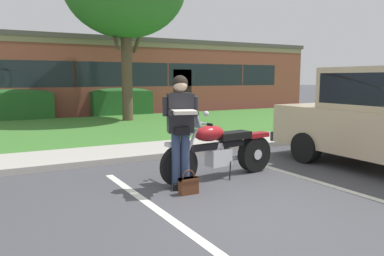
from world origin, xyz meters
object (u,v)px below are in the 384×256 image
at_px(handbag, 189,184).
at_px(brick_building, 57,76).
at_px(hedge_center_left, 121,101).
at_px(hedge_left, 14,104).
at_px(rider_person, 181,123).
at_px(motorcycle, 223,149).

distance_m(handbag, brick_building, 17.45).
bearing_deg(handbag, hedge_center_left, 77.65).
bearing_deg(handbag, hedge_left, 99.04).
relative_size(rider_person, handbag, 4.74).
bearing_deg(hedge_center_left, motorcycle, -98.30).
distance_m(motorcycle, brick_building, 16.88).
xyz_separation_m(motorcycle, hedge_left, (-2.77, 11.05, 0.16)).
relative_size(hedge_center_left, brick_building, 0.10).
height_order(motorcycle, hedge_center_left, motorcycle).
bearing_deg(hedge_center_left, brick_building, 108.53).
xyz_separation_m(rider_person, hedge_left, (-1.86, 11.30, -0.36)).
relative_size(handbag, hedge_left, 0.12).
distance_m(motorcycle, hedge_left, 11.39).
bearing_deg(handbag, motorcycle, 30.10).
distance_m(motorcycle, handbag, 1.12).
bearing_deg(hedge_left, handbag, -80.96).
bearing_deg(motorcycle, handbag, -149.90).
bearing_deg(brick_building, motorcycle, -88.89).
relative_size(hedge_left, hedge_center_left, 1.10).
bearing_deg(brick_building, rider_person, -91.95).
distance_m(handbag, hedge_left, 11.74).
bearing_deg(rider_person, brick_building, 88.05).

